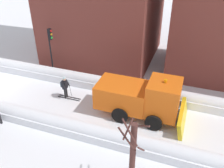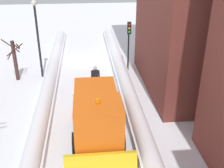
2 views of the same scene
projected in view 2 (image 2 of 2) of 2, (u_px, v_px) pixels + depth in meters
ground_plane at (89, 122)px, 16.26m from camera, size 80.00×80.00×0.00m
snowbank_left at (135, 113)px, 16.30m from camera, size 1.10×36.00×1.06m
snowbank_right at (42, 118)px, 15.83m from camera, size 1.10×36.00×0.99m
plow_truck at (97, 114)px, 14.24m from camera, size 3.20×5.98×3.12m
skier at (95, 76)px, 19.68m from camera, size 0.62×1.80×1.81m
traffic_light_pole at (129, 38)px, 21.43m from camera, size 0.28×0.42×4.17m
street_lamp at (37, 31)px, 20.46m from camera, size 0.40×0.40×5.87m
bare_tree_near at (15, 59)px, 20.83m from camera, size 1.30×1.13×3.36m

